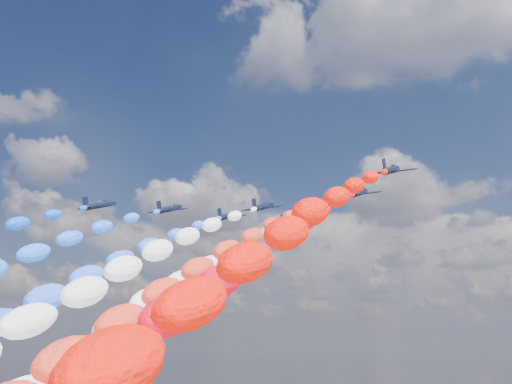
% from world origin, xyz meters
% --- Properties ---
extents(jet_0, '(9.09, 12.25, 6.05)m').
position_xyz_m(jet_0, '(-31.99, -6.89, 103.02)').
color(jet_0, black).
extents(jet_1, '(9.19, 12.32, 6.05)m').
position_xyz_m(jet_1, '(-20.41, 2.61, 103.02)').
color(jet_1, black).
extents(jet_2, '(8.82, 12.06, 6.05)m').
position_xyz_m(jet_2, '(-12.09, 14.69, 103.02)').
color(jet_2, black).
extents(trail_2, '(5.89, 118.62, 57.67)m').
position_xyz_m(trail_2, '(-12.09, -46.45, 75.61)').
color(trail_2, '#2D59FC').
extents(jet_3, '(9.36, 12.44, 6.05)m').
position_xyz_m(jet_3, '(-0.74, 9.26, 103.02)').
color(jet_3, black).
extents(trail_3, '(5.89, 118.62, 57.67)m').
position_xyz_m(trail_3, '(-0.74, -51.88, 75.61)').
color(trail_3, white).
extents(jet_4, '(9.28, 12.39, 6.05)m').
position_xyz_m(jet_4, '(-1.70, 26.70, 103.02)').
color(jet_4, black).
extents(trail_4, '(5.89, 118.62, 57.67)m').
position_xyz_m(trail_4, '(-1.70, -34.44, 75.61)').
color(trail_4, white).
extents(jet_5, '(9.52, 12.55, 6.05)m').
position_xyz_m(jet_5, '(8.99, 13.89, 103.02)').
color(jet_5, black).
extents(trail_5, '(5.89, 118.62, 57.67)m').
position_xyz_m(trail_5, '(8.99, -47.25, 75.61)').
color(trail_5, red).
extents(jet_6, '(9.21, 12.34, 6.05)m').
position_xyz_m(jet_6, '(21.50, 5.71, 103.02)').
color(jet_6, black).
extents(trail_6, '(5.89, 118.62, 57.67)m').
position_xyz_m(trail_6, '(21.50, -55.43, 75.61)').
color(trail_6, red).
extents(jet_7, '(9.03, 12.21, 6.05)m').
position_xyz_m(jet_7, '(31.11, -7.61, 103.02)').
color(jet_7, black).
extents(trail_7, '(5.89, 118.62, 57.67)m').
position_xyz_m(trail_7, '(31.11, -68.75, 75.61)').
color(trail_7, red).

